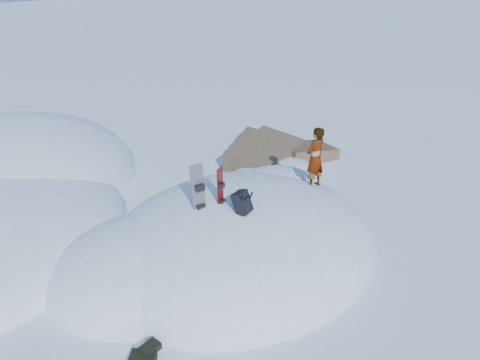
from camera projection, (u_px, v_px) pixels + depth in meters
ground at (239, 250)px, 11.33m from camera, size 120.00×120.00×0.00m
snow_mound at (228, 248)px, 11.41m from camera, size 8.00×6.00×3.00m
rock_outcrop at (273, 167)px, 15.47m from camera, size 4.68×4.41×1.68m
snowboard_red at (221, 195)px, 10.39m from camera, size 0.24×0.22×1.37m
snowboard_dark at (199, 199)px, 10.26m from camera, size 0.32×0.25×1.64m
backpack at (243, 203)px, 10.02m from camera, size 0.47×0.54×0.59m
person at (315, 158)px, 11.65m from camera, size 0.62×0.44×1.62m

